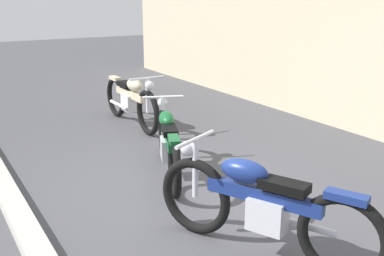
# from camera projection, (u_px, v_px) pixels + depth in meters

# --- Properties ---
(ground_plane) EXTENTS (40.00, 40.00, 0.00)m
(ground_plane) POSITION_uv_depth(u_px,v_px,m) (194.00, 190.00, 5.63)
(ground_plane) COLOR #47474C
(curb_strip) EXTENTS (18.00, 0.24, 0.12)m
(curb_strip) POSITION_uv_depth(u_px,v_px,m) (24.00, 226.00, 4.64)
(curb_strip) COLOR #B7B2A8
(curb_strip) RESTS_ON ground_plane
(motorcycle_blue) EXTENTS (2.04, 1.10, 0.99)m
(motorcycle_blue) POSITION_uv_depth(u_px,v_px,m) (261.00, 205.00, 4.14)
(motorcycle_blue) COLOR black
(motorcycle_blue) RESTS_ON ground_plane
(motorcycle_green) EXTENTS (1.94, 0.95, 0.92)m
(motorcycle_green) POSITION_uv_depth(u_px,v_px,m) (168.00, 143.00, 5.98)
(motorcycle_green) COLOR black
(motorcycle_green) RESTS_ON ground_plane
(motorcycle_cream) EXTENTS (2.19, 0.61, 0.98)m
(motorcycle_cream) POSITION_uv_depth(u_px,v_px,m) (131.00, 99.00, 8.26)
(motorcycle_cream) COLOR black
(motorcycle_cream) RESTS_ON ground_plane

